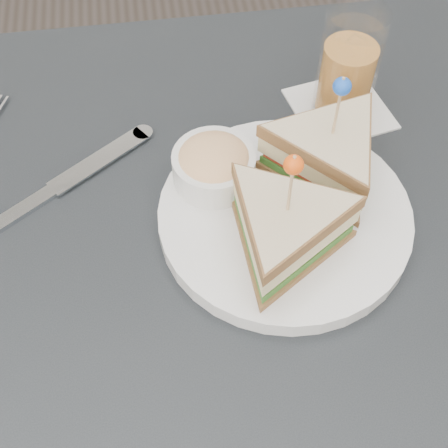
# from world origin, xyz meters

# --- Properties ---
(table) EXTENTS (0.80, 0.80, 0.75)m
(table) POSITION_xyz_m (0.00, 0.00, 0.67)
(table) COLOR black
(table) RESTS_ON ground
(plate_meal) EXTENTS (0.30, 0.29, 0.15)m
(plate_meal) POSITION_xyz_m (0.08, 0.04, 0.79)
(plate_meal) COLOR white
(plate_meal) RESTS_ON table
(cutlery_knife) EXTENTS (0.20, 0.15, 0.01)m
(cutlery_knife) POSITION_xyz_m (-0.15, 0.12, 0.75)
(cutlery_knife) COLOR silver
(cutlery_knife) RESTS_ON table
(drink_set) EXTENTS (0.13, 0.13, 0.14)m
(drink_set) POSITION_xyz_m (0.18, 0.19, 0.81)
(drink_set) COLOR silver
(drink_set) RESTS_ON table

